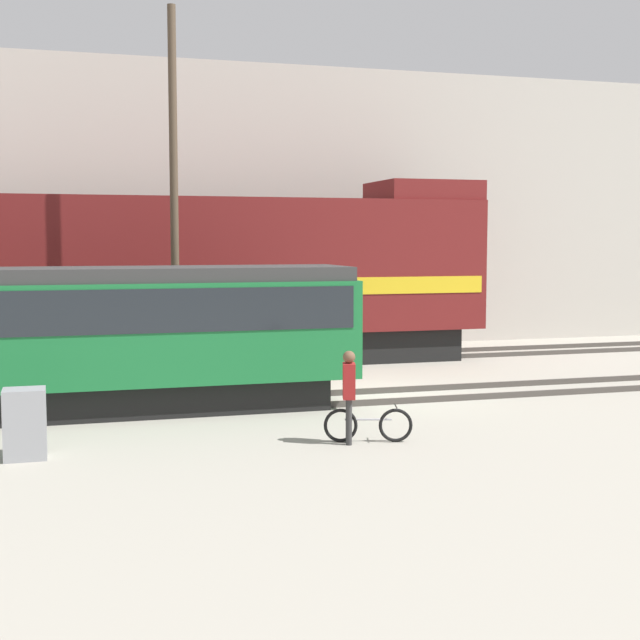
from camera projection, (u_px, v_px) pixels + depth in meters
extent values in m
plane|color=#9E998C|center=(372.00, 394.00, 21.45)|extent=(120.00, 120.00, 0.00)
cube|color=#47423D|center=(392.00, 401.00, 20.13)|extent=(60.00, 0.07, 0.14)
cube|color=#47423D|center=(371.00, 391.00, 21.50)|extent=(60.00, 0.07, 0.14)
cube|color=#47423D|center=(312.00, 362.00, 26.60)|extent=(60.00, 0.07, 0.14)
cube|color=#47423D|center=(299.00, 356.00, 27.97)|extent=(60.00, 0.07, 0.14)
cube|color=#B7B2A8|center=(259.00, 210.00, 33.15)|extent=(34.48, 6.00, 9.62)
cube|color=black|center=(196.00, 349.00, 26.31)|extent=(16.00, 2.55, 1.00)
cube|color=maroon|center=(194.00, 266.00, 26.09)|extent=(17.39, 3.00, 3.92)
cube|color=gold|center=(195.00, 286.00, 26.15)|extent=(17.04, 3.04, 0.50)
cube|color=maroon|center=(423.00, 192.00, 27.89)|extent=(3.00, 2.85, 0.60)
cube|color=black|center=(107.00, 397.00, 19.05)|extent=(9.42, 2.00, 0.70)
cube|color=#196B33|center=(105.00, 332.00, 18.92)|extent=(10.71, 2.50, 2.13)
cube|color=#1E2328|center=(105.00, 308.00, 18.88)|extent=(10.28, 2.54, 0.90)
cube|color=#333333|center=(104.00, 275.00, 18.82)|extent=(10.50, 2.38, 0.30)
torus|color=black|center=(396.00, 425.00, 16.35)|extent=(0.62, 0.23, 0.63)
torus|color=black|center=(341.00, 425.00, 16.35)|extent=(0.62, 0.23, 0.63)
cylinder|color=#A5A5AD|center=(368.00, 419.00, 16.34)|extent=(0.84, 0.27, 0.04)
cylinder|color=#A5A5AD|center=(349.00, 418.00, 16.33)|extent=(0.03, 0.03, 0.28)
cylinder|color=#262626|center=(396.00, 406.00, 16.32)|extent=(0.14, 0.43, 0.02)
cylinder|color=#333333|center=(349.00, 420.00, 16.27)|extent=(0.11, 0.11, 0.84)
cylinder|color=#333333|center=(349.00, 422.00, 16.11)|extent=(0.11, 0.11, 0.84)
cube|color=maroon|center=(349.00, 381.00, 16.13)|extent=(0.31, 0.41, 0.65)
sphere|color=brown|center=(349.00, 357.00, 16.09)|extent=(0.23, 0.23, 0.23)
cylinder|color=#4C3D2D|center=(174.00, 198.00, 22.42)|extent=(0.21, 0.21, 9.51)
cube|color=gray|center=(25.00, 424.00, 15.09)|extent=(0.70, 0.60, 1.20)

